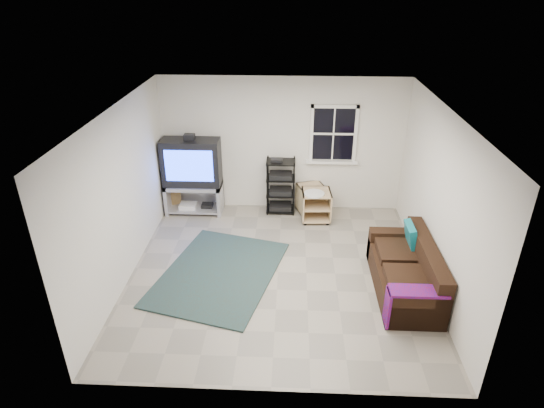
{
  "coord_description": "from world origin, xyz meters",
  "views": [
    {
      "loc": [
        0.18,
        -5.92,
        4.22
      ],
      "look_at": [
        -0.11,
        0.4,
        1.0
      ],
      "focal_mm": 30.0,
      "sensor_mm": 36.0,
      "label": 1
    }
  ],
  "objects_px": {
    "sofa": "(407,273)",
    "av_rack": "(281,189)",
    "tv_unit": "(192,170)",
    "side_table_left": "(310,198)",
    "side_table_right": "(316,203)"
  },
  "relations": [
    {
      "from": "av_rack",
      "to": "side_table_left",
      "type": "relative_size",
      "value": 1.77
    },
    {
      "from": "tv_unit",
      "to": "sofa",
      "type": "distance_m",
      "value": 4.36
    },
    {
      "from": "tv_unit",
      "to": "av_rack",
      "type": "bearing_deg",
      "value": 2.46
    },
    {
      "from": "tv_unit",
      "to": "side_table_right",
      "type": "distance_m",
      "value": 2.43
    },
    {
      "from": "tv_unit",
      "to": "av_rack",
      "type": "relative_size",
      "value": 1.45
    },
    {
      "from": "tv_unit",
      "to": "side_table_right",
      "type": "xyz_separation_m",
      "value": [
        2.36,
        -0.22,
        -0.53
      ]
    },
    {
      "from": "side_table_left",
      "to": "side_table_right",
      "type": "xyz_separation_m",
      "value": [
        0.09,
        -0.29,
        0.04
      ]
    },
    {
      "from": "side_table_left",
      "to": "sofa",
      "type": "relative_size",
      "value": 0.34
    },
    {
      "from": "side_table_left",
      "to": "sofa",
      "type": "bearing_deg",
      "value": -61.04
    },
    {
      "from": "av_rack",
      "to": "side_table_right",
      "type": "height_order",
      "value": "av_rack"
    },
    {
      "from": "av_rack",
      "to": "side_table_right",
      "type": "relative_size",
      "value": 1.78
    },
    {
      "from": "tv_unit",
      "to": "sofa",
      "type": "bearing_deg",
      "value": -33.17
    },
    {
      "from": "tv_unit",
      "to": "av_rack",
      "type": "height_order",
      "value": "tv_unit"
    },
    {
      "from": "sofa",
      "to": "av_rack",
      "type": "bearing_deg",
      "value": 128.36
    },
    {
      "from": "av_rack",
      "to": "side_table_right",
      "type": "distance_m",
      "value": 0.75
    }
  ]
}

